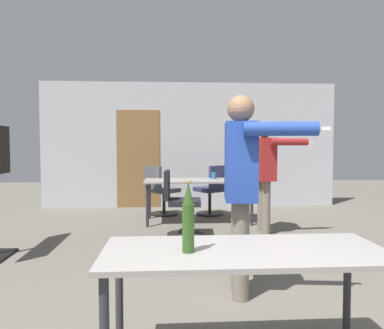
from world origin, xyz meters
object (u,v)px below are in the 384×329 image
at_px(office_chair_side_rolled, 180,205).
at_px(office_chair_mid_tucked, 161,192).
at_px(drink_cup, 214,175).
at_px(person_left_plaid, 265,167).
at_px(beer_bottle, 188,219).
at_px(person_right_polo, 242,176).
at_px(office_chair_far_right, 212,192).

bearing_deg(office_chair_side_rolled, office_chair_mid_tucked, -165.22).
relative_size(office_chair_side_rolled, drink_cup, 8.48).
xyz_separation_m(person_left_plaid, office_chair_side_rolled, (-1.27, -0.04, -0.54)).
distance_m(office_chair_side_rolled, beer_bottle, 3.38).
bearing_deg(office_chair_mid_tucked, person_right_polo, -28.55).
xyz_separation_m(person_left_plaid, drink_cup, (-0.63, 1.10, -0.21)).
relative_size(person_left_plaid, office_chair_mid_tucked, 1.77).
xyz_separation_m(office_chair_side_rolled, drink_cup, (0.64, 1.14, 0.33)).
bearing_deg(drink_cup, office_chair_far_right, 86.76).
distance_m(office_chair_mid_tucked, beer_bottle, 4.98).
distance_m(person_left_plaid, beer_bottle, 3.64).
relative_size(person_right_polo, person_left_plaid, 1.06).
distance_m(office_chair_side_rolled, drink_cup, 1.35).
xyz_separation_m(person_left_plaid, beer_bottle, (-1.32, -3.39, -0.08)).
bearing_deg(office_chair_mid_tucked, drink_cup, 24.03).
distance_m(person_left_plaid, office_chair_far_right, 1.71).
bearing_deg(beer_bottle, person_right_polo, 65.21).
height_order(person_left_plaid, office_chair_side_rolled, person_left_plaid).
bearing_deg(person_right_polo, drink_cup, -175.89).
relative_size(office_chair_side_rolled, beer_bottle, 2.39).
xyz_separation_m(person_right_polo, beer_bottle, (-0.53, -1.14, -0.14)).
bearing_deg(person_right_polo, person_left_plaid, 167.48).
relative_size(person_left_plaid, office_chair_far_right, 1.75).
xyz_separation_m(person_right_polo, person_left_plaid, (0.79, 2.24, -0.06)).
bearing_deg(beer_bottle, person_left_plaid, 68.68).
height_order(office_chair_far_right, drink_cup, office_chair_far_right).
height_order(person_left_plaid, drink_cup, person_left_plaid).
height_order(office_chair_side_rolled, office_chair_mid_tucked, office_chair_side_rolled).
bearing_deg(drink_cup, person_left_plaid, -60.45).
relative_size(person_left_plaid, beer_bottle, 4.13).
bearing_deg(person_left_plaid, drink_cup, -155.44).
bearing_deg(drink_cup, person_right_polo, -92.85).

